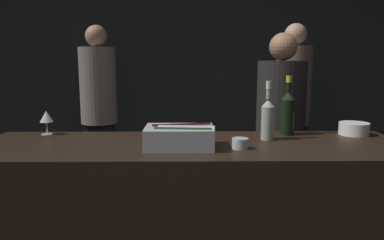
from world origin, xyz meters
name	(u,v)px	position (x,y,z in m)	size (l,w,h in m)	color
wall_back_chalkboard	(190,64)	(0.00, 2.65, 1.40)	(6.40, 0.06, 2.80)	black
bar_counter	(192,236)	(0.00, 0.33, 0.51)	(2.23, 0.67, 1.02)	black
ice_bin_with_bottles	(181,136)	(-0.06, 0.26, 1.08)	(0.35, 0.24, 0.11)	#B7BABF
bowl_white	(354,128)	(0.94, 0.56, 1.06)	(0.17, 0.17, 0.07)	white
wine_glass	(46,117)	(-0.84, 0.59, 1.12)	(0.07, 0.07, 0.14)	silver
candle_votive	(240,143)	(0.23, 0.23, 1.05)	(0.08, 0.08, 0.05)	silver
white_wine_bottle	(268,117)	(0.41, 0.44, 1.15)	(0.07, 0.07, 0.32)	#9EA899
champagne_bottle	(288,111)	(0.55, 0.57, 1.16)	(0.09, 0.09, 0.34)	black
person_in_hoodie	(280,129)	(0.70, 1.32, 0.91)	(0.37, 0.37, 1.65)	black
person_blond_tee	(293,106)	(1.00, 2.04, 1.00)	(0.34, 0.34, 1.78)	black
person_grey_polo	(99,106)	(-0.91, 2.15, 0.99)	(0.36, 0.36, 1.78)	black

